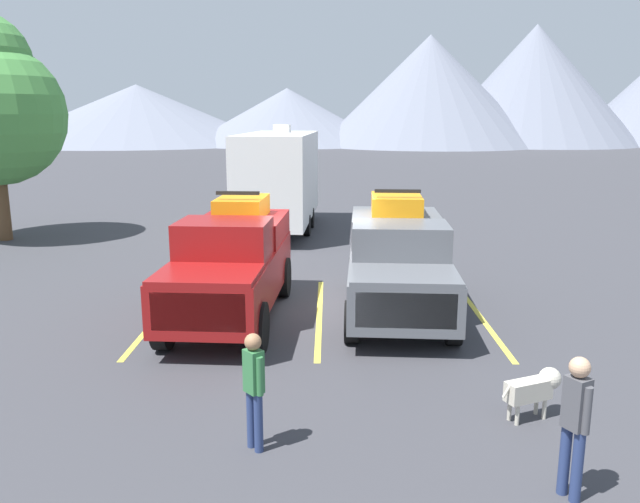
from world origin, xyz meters
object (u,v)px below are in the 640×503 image
Objects in this scene: pickup_truck_a at (232,261)px; pickup_truck_b at (398,259)px; dog at (536,387)px; person_a at (575,418)px; person_b at (254,384)px; camper_trailer_a at (279,176)px.

pickup_truck_a reaches higher than pickup_truck_b.
person_a is at bearing -96.77° from dog.
person_b is at bearing -112.32° from pickup_truck_b.
pickup_truck_b reaches higher than person_a.
pickup_truck_b is (3.58, 0.48, -0.04)m from pickup_truck_a.
camper_trailer_a reaches higher than pickup_truck_a.
pickup_truck_a is at bearing -172.32° from pickup_truck_b.
dog is at bearing 83.23° from person_a.
pickup_truck_a reaches higher than person_a.
pickup_truck_b is 3.25× the size of person_a.
pickup_truck_b is 3.48× the size of person_b.
pickup_truck_b is at bearing 7.68° from pickup_truck_a.
person_b is at bearing 164.66° from person_a.
pickup_truck_a reaches higher than dog.
pickup_truck_a is 6.88m from dog.
camper_trailer_a is at bearing 105.26° from person_a.
pickup_truck_b reaches higher than dog.
camper_trailer_a is (-3.36, 9.74, 0.89)m from pickup_truck_b.
pickup_truck_b is 10.34m from camper_trailer_a.
pickup_truck_a is 0.66× the size of camper_trailer_a.
pickup_truck_b is 5.36m from dog.
person_b is 4.06m from dog.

